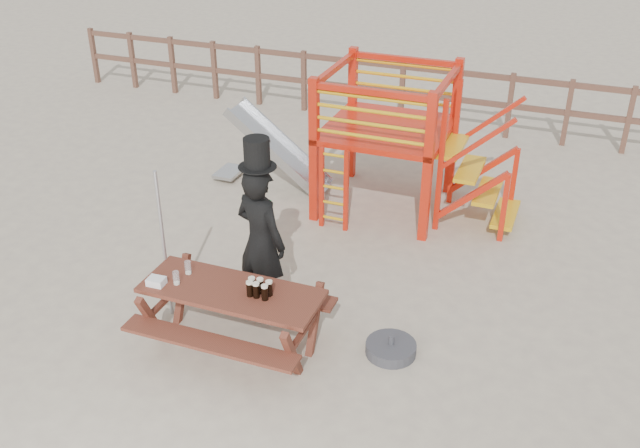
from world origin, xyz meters
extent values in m
plane|color=#B8AB8F|center=(0.00, 0.00, 0.00)|extent=(60.00, 60.00, 0.00)
cube|color=brown|center=(0.00, 7.00, 1.10)|extent=(15.00, 0.06, 0.10)
cube|color=brown|center=(0.00, 7.00, 0.60)|extent=(15.00, 0.06, 0.10)
cube|color=brown|center=(-7.50, 7.00, 0.60)|extent=(0.09, 0.09, 1.20)
cube|color=brown|center=(-6.50, 7.00, 0.60)|extent=(0.09, 0.09, 1.20)
cube|color=brown|center=(-5.50, 7.00, 0.60)|extent=(0.09, 0.09, 1.20)
cube|color=brown|center=(-4.50, 7.00, 0.60)|extent=(0.09, 0.09, 1.20)
cube|color=brown|center=(-3.50, 7.00, 0.60)|extent=(0.09, 0.09, 1.20)
cube|color=brown|center=(-2.50, 7.00, 0.60)|extent=(0.09, 0.09, 1.20)
cube|color=brown|center=(-1.50, 7.00, 0.60)|extent=(0.09, 0.09, 1.20)
cube|color=brown|center=(-0.50, 7.00, 0.60)|extent=(0.09, 0.09, 1.20)
cube|color=brown|center=(0.50, 7.00, 0.60)|extent=(0.09, 0.09, 1.20)
cube|color=brown|center=(1.50, 7.00, 0.60)|extent=(0.09, 0.09, 1.20)
cube|color=brown|center=(2.50, 7.00, 0.60)|extent=(0.09, 0.09, 1.20)
cube|color=brown|center=(3.50, 7.00, 0.60)|extent=(0.09, 0.09, 1.20)
cube|color=red|center=(-0.60, 2.80, 1.05)|extent=(0.12, 0.12, 2.10)
cube|color=red|center=(1.00, 2.80, 1.05)|extent=(0.12, 0.12, 2.10)
cube|color=red|center=(-0.60, 4.40, 1.05)|extent=(0.12, 0.12, 2.10)
cube|color=red|center=(1.00, 4.40, 1.05)|extent=(0.12, 0.12, 2.10)
cube|color=red|center=(0.20, 3.60, 1.20)|extent=(1.72, 1.72, 0.08)
cube|color=red|center=(0.20, 2.80, 2.00)|extent=(1.60, 0.08, 0.08)
cube|color=red|center=(0.20, 4.40, 2.00)|extent=(1.60, 0.08, 0.08)
cube|color=red|center=(-0.60, 3.60, 2.00)|extent=(0.08, 1.60, 0.08)
cube|color=red|center=(1.00, 3.60, 2.00)|extent=(0.08, 1.60, 0.08)
cylinder|color=gold|center=(0.20, 2.80, 1.38)|extent=(1.50, 0.05, 0.05)
cylinder|color=gold|center=(0.20, 4.40, 1.38)|extent=(1.50, 0.05, 0.05)
cylinder|color=gold|center=(0.20, 2.80, 1.56)|extent=(1.50, 0.05, 0.05)
cylinder|color=gold|center=(0.20, 4.40, 1.56)|extent=(1.50, 0.05, 0.05)
cylinder|color=gold|center=(0.20, 2.80, 1.74)|extent=(1.50, 0.05, 0.05)
cylinder|color=gold|center=(0.20, 4.40, 1.74)|extent=(1.50, 0.05, 0.05)
cylinder|color=gold|center=(0.20, 2.80, 1.92)|extent=(1.50, 0.05, 0.05)
cylinder|color=gold|center=(0.20, 4.40, 1.92)|extent=(1.50, 0.05, 0.05)
cube|color=red|center=(-0.43, 2.65, 0.60)|extent=(0.06, 0.06, 1.20)
cube|color=red|center=(-0.07, 2.65, 0.60)|extent=(0.06, 0.06, 1.20)
cylinder|color=gold|center=(-0.25, 2.65, 0.15)|extent=(0.36, 0.04, 0.04)
cylinder|color=gold|center=(-0.25, 2.65, 0.39)|extent=(0.36, 0.04, 0.04)
cylinder|color=gold|center=(-0.25, 2.65, 0.63)|extent=(0.36, 0.04, 0.04)
cylinder|color=gold|center=(-0.25, 2.65, 0.87)|extent=(0.36, 0.04, 0.04)
cylinder|color=gold|center=(-0.25, 2.65, 1.11)|extent=(0.36, 0.04, 0.04)
cube|color=gold|center=(1.15, 3.60, 1.08)|extent=(0.30, 0.90, 0.06)
cube|color=gold|center=(1.43, 3.60, 0.78)|extent=(0.30, 0.90, 0.06)
cube|color=gold|center=(1.71, 3.60, 0.48)|extent=(0.30, 0.90, 0.06)
cube|color=gold|center=(1.99, 3.60, 0.18)|extent=(0.30, 0.90, 0.06)
cube|color=red|center=(1.55, 3.15, 0.60)|extent=(0.95, 0.08, 0.86)
cube|color=red|center=(1.55, 4.05, 0.60)|extent=(0.95, 0.08, 0.86)
cube|color=#AEB1B5|center=(-1.50, 3.60, 0.62)|extent=(1.53, 0.55, 1.21)
cube|color=#AEB1B5|center=(-1.50, 3.33, 0.66)|extent=(1.58, 0.04, 1.28)
cube|color=#AEB1B5|center=(-1.50, 3.87, 0.66)|extent=(1.58, 0.04, 1.28)
cube|color=#AEB1B5|center=(-2.40, 3.60, 0.10)|extent=(0.35, 0.55, 0.05)
cube|color=brown|center=(-0.32, -0.22, 0.72)|extent=(1.92, 0.73, 0.05)
cube|color=brown|center=(-0.32, -0.75, 0.43)|extent=(1.91, 0.28, 0.04)
cube|color=brown|center=(-0.33, 0.30, 0.43)|extent=(1.91, 0.28, 0.04)
cube|color=brown|center=(-1.14, -0.23, 0.34)|extent=(0.08, 1.15, 0.69)
cube|color=brown|center=(0.49, -0.22, 0.34)|extent=(0.08, 1.15, 0.69)
imported|color=black|center=(-0.33, 0.52, 0.91)|extent=(0.77, 0.62, 1.82)
cube|color=#0C8532|center=(-0.28, 0.66, 1.13)|extent=(0.08, 0.04, 0.42)
cylinder|color=black|center=(-0.33, 0.52, 1.82)|extent=(0.41, 0.41, 0.01)
cylinder|color=black|center=(-0.33, 0.52, 1.99)|extent=(0.28, 0.28, 0.32)
cube|color=white|center=(-0.29, 0.65, 2.10)|extent=(0.14, 0.05, 0.04)
cylinder|color=#B2B2B7|center=(-1.29, 0.05, 0.91)|extent=(0.04, 0.04, 1.81)
cylinder|color=#38383D|center=(1.29, 0.27, 0.06)|extent=(0.55, 0.55, 0.13)
cylinder|color=#38383D|center=(1.29, 0.27, 0.18)|extent=(0.06, 0.06, 0.11)
cube|color=white|center=(-1.09, -0.43, 0.78)|extent=(0.19, 0.15, 0.08)
cylinder|color=black|center=(-0.09, -0.25, 0.82)|extent=(0.07, 0.07, 0.15)
cylinder|color=beige|center=(-0.09, -0.25, 0.90)|extent=(0.07, 0.07, 0.02)
cylinder|color=black|center=(-0.01, -0.25, 0.82)|extent=(0.07, 0.07, 0.15)
cylinder|color=beige|center=(-0.01, -0.25, 0.90)|extent=(0.07, 0.07, 0.02)
cylinder|color=black|center=(0.08, -0.26, 0.82)|extent=(0.07, 0.07, 0.15)
cylinder|color=beige|center=(0.08, -0.26, 0.90)|extent=(0.07, 0.07, 0.02)
cylinder|color=black|center=(-0.10, -0.18, 0.82)|extent=(0.07, 0.07, 0.15)
cylinder|color=beige|center=(-0.10, -0.18, 0.90)|extent=(0.07, 0.07, 0.02)
cylinder|color=black|center=(-0.01, -0.17, 0.82)|extent=(0.07, 0.07, 0.15)
cylinder|color=beige|center=(-0.01, -0.17, 0.90)|extent=(0.07, 0.07, 0.02)
cylinder|color=black|center=(0.09, -0.17, 0.82)|extent=(0.07, 0.07, 0.15)
cylinder|color=beige|center=(0.09, -0.17, 0.90)|extent=(0.07, 0.07, 0.02)
cylinder|color=silver|center=(-0.90, -0.34, 0.82)|extent=(0.07, 0.07, 0.15)
cylinder|color=beige|center=(-0.90, -0.34, 0.75)|extent=(0.06, 0.06, 0.02)
cylinder|color=silver|center=(-0.89, -0.12, 0.82)|extent=(0.07, 0.07, 0.15)
cylinder|color=beige|center=(-0.89, -0.12, 0.75)|extent=(0.06, 0.06, 0.02)
camera|label=1|loc=(2.78, -5.62, 4.91)|focal=40.00mm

